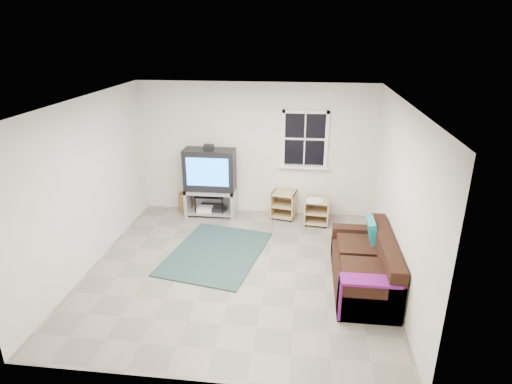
# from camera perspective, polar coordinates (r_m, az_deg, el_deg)

# --- Properties ---
(room) EXTENTS (4.60, 4.62, 4.60)m
(room) POSITION_cam_1_polar(r_m,az_deg,el_deg) (8.26, 6.50, 6.53)
(room) COLOR gray
(room) RESTS_ON ground
(tv_unit) EXTENTS (0.99, 0.49, 1.45)m
(tv_unit) POSITION_cam_1_polar(r_m,az_deg,el_deg) (8.43, -6.14, 2.03)
(tv_unit) COLOR #9F9FA7
(tv_unit) RESTS_ON ground
(av_rack) EXTENTS (0.59, 0.43, 1.18)m
(av_rack) POSITION_cam_1_polar(r_m,az_deg,el_deg) (8.56, -6.11, 0.29)
(av_rack) COLOR black
(av_rack) RESTS_ON ground
(side_table_left) EXTENTS (0.52, 0.52, 0.52)m
(side_table_left) POSITION_cam_1_polar(r_m,az_deg,el_deg) (8.48, 3.80, -1.51)
(side_table_left) COLOR tan
(side_table_left) RESTS_ON ground
(side_table_right) EXTENTS (0.49, 0.49, 0.52)m
(side_table_right) POSITION_cam_1_polar(r_m,az_deg,el_deg) (8.26, 8.13, -2.27)
(side_table_right) COLOR tan
(side_table_right) RESTS_ON ground
(sofa) EXTENTS (0.81, 1.83, 0.84)m
(sofa) POSITION_cam_1_polar(r_m,az_deg,el_deg) (6.46, 14.42, -9.73)
(sofa) COLOR black
(sofa) RESTS_ON ground
(shag_rug) EXTENTS (1.76, 2.18, 0.02)m
(shag_rug) POSITION_cam_1_polar(r_m,az_deg,el_deg) (7.25, -5.33, -8.08)
(shag_rug) COLOR black
(shag_rug) RESTS_ON ground
(paper_bag) EXTENTS (0.27, 0.18, 0.37)m
(paper_bag) POSITION_cam_1_polar(r_m,az_deg,el_deg) (8.91, -9.32, -1.28)
(paper_bag) COLOR olive
(paper_bag) RESTS_ON ground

